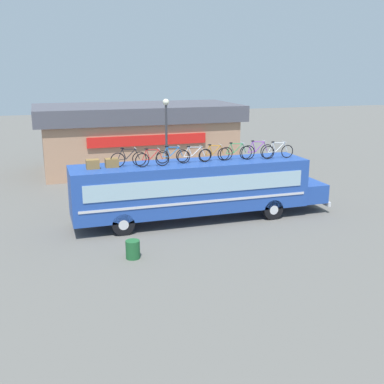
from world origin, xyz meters
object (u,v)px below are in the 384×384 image
Objects in this scene: luggage_bag_2 at (112,163)px; rooftop_bicycle_1 at (129,159)px; rooftop_bicycle_7 at (258,151)px; rooftop_bicycle_8 at (278,151)px; luggage_bag_1 at (93,164)px; rooftop_bicycle_4 at (194,156)px; trash_bin at (133,249)px; rooftop_bicycle_2 at (152,159)px; rooftop_bicycle_3 at (172,156)px; rooftop_bicycle_6 at (236,152)px; bus at (196,187)px; street_lamp at (166,133)px; rooftop_bicycle_5 at (214,154)px.

rooftop_bicycle_1 is at bearing -12.08° from luggage_bag_2.
rooftop_bicycle_7 is 1.02× the size of rooftop_bicycle_8.
rooftop_bicycle_4 reaches higher than luggage_bag_1.
trash_bin is at bearing -135.26° from rooftop_bicycle_4.
luggage_bag_2 is 0.35× the size of rooftop_bicycle_4.
rooftop_bicycle_8 is (7.65, -0.32, -0.01)m from rooftop_bicycle_1.
rooftop_bicycle_2 is 0.99× the size of rooftop_bicycle_3.
rooftop_bicycle_7 is (5.54, 0.22, 0.03)m from rooftop_bicycle_2.
luggage_bag_1 is 0.34× the size of rooftop_bicycle_1.
rooftop_bicycle_8 is (2.17, -0.35, -0.00)m from rooftop_bicycle_6.
rooftop_bicycle_6 is 2.31× the size of trash_bin.
trash_bin is at bearing -99.52° from rooftop_bicycle_1.
luggage_bag_2 is 2.98m from rooftop_bicycle_3.
street_lamp is (0.11, 6.17, 1.93)m from bus.
trash_bin is at bearing -124.50° from rooftop_bicycle_3.
luggage_bag_1 is 8.28m from rooftop_bicycle_7.
street_lamp is at bearing 77.83° from rooftop_bicycle_3.
rooftop_bicycle_5 is (6.01, 0.02, 0.15)m from luggage_bag_1.
rooftop_bicycle_5 reaches higher than luggage_bag_1.
rooftop_bicycle_5 is (1.11, 0.14, -0.00)m from rooftop_bicycle_4.
rooftop_bicycle_6 is (2.26, 0.10, 0.02)m from rooftop_bicycle_4.
rooftop_bicycle_3 is at bearing 169.87° from bus.
luggage_bag_1 reaches higher than bus.
rooftop_bicycle_7 is (7.37, -0.29, 0.20)m from luggage_bag_2.
rooftop_bicycle_4 is 0.96× the size of rooftop_bicycle_7.
rooftop_bicycle_3 is at bearing 1.71° from luggage_bag_2.
rooftop_bicycle_4 is (4.00, -0.23, 0.16)m from luggage_bag_2.
luggage_bag_1 is at bearing 179.78° from rooftop_bicycle_6.
rooftop_bicycle_7 reaches higher than rooftop_bicycle_1.
rooftop_bicycle_2 reaches higher than rooftop_bicycle_5.
rooftop_bicycle_2 is 1.02× the size of rooftop_bicycle_5.
luggage_bag_2 is at bearing 178.34° from bus.
rooftop_bicycle_4 is (3.23, -0.07, -0.02)m from rooftop_bicycle_1.
rooftop_bicycle_3 is (2.21, 0.25, -0.02)m from rooftop_bicycle_1.
luggage_bag_2 is (-4.15, 0.12, 1.46)m from bus.
rooftop_bicycle_4 is at bearing -92.44° from street_lamp.
trash_bin is at bearing -156.55° from rooftop_bicycle_8.
bus is 7.61× the size of rooftop_bicycle_6.
rooftop_bicycle_6 reaches higher than rooftop_bicycle_3.
luggage_bag_2 is 0.35× the size of rooftop_bicycle_6.
street_lamp is at bearing 116.11° from rooftop_bicycle_7.
rooftop_bicycle_1 is 1.04× the size of rooftop_bicycle_3.
rooftop_bicycle_5 is at bearing 1.92° from bus.
luggage_bag_2 is 0.35× the size of rooftop_bicycle_1.
rooftop_bicycle_6 is at bearing -3.90° from rooftop_bicycle_3.
rooftop_bicycle_8 reaches higher than luggage_bag_1.
luggage_bag_2 is 4.01m from rooftop_bicycle_4.
rooftop_bicycle_8 is (3.31, -0.39, 0.02)m from rooftop_bicycle_5.
bus is 3.76m from rooftop_bicycle_1.
rooftop_bicycle_5 is 2.27m from rooftop_bicycle_7.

